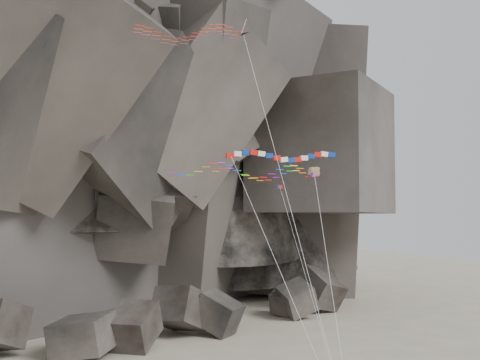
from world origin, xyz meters
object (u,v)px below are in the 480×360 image
parafoil_kite (241,171)px  banner_kite (283,157)px  delta_kite (186,33)px  pennant_kite (295,241)px

parafoil_kite → banner_kite: bearing=-9.9°
parafoil_kite → delta_kite: bearing=158.1°
banner_kite → delta_kite: bearing=-159.2°
delta_kite → parafoil_kite: size_ratio=1.61×
parafoil_kite → pennant_kite: 7.46m
delta_kite → pennant_kite: size_ratio=1.76×
pennant_kite → parafoil_kite: bearing=155.1°
delta_kite → banner_kite: size_ratio=1.51×
banner_kite → parafoil_kite: bearing=-153.1°
delta_kite → parafoil_kite: bearing=19.9°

